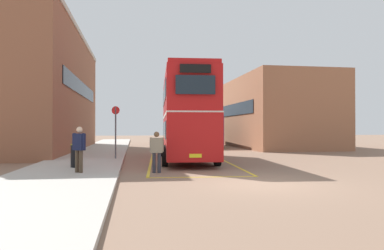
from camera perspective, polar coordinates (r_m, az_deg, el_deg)
The scene contains 11 objects.
ground_plane at distance 25.89m, azimuth -0.25°, elevation -4.47°, with size 135.60×135.60×0.00m, color #846651.
sidewalk_left at distance 28.09m, azimuth -14.27°, elevation -4.00°, with size 4.00×57.60×0.14m, color #B2ADA3.
brick_building_left at distance 31.21m, azimuth -22.02°, elevation 4.86°, with size 5.80×21.26×9.37m.
depot_building_right at distance 37.22m, azimuth 11.69°, elevation 1.73°, with size 7.52×17.85×6.49m.
double_decker_bus at distance 20.28m, azimuth -0.91°, elevation 1.55°, with size 3.22×10.23×4.75m.
single_deck_bus at distance 35.58m, azimuth 1.65°, elevation -0.76°, with size 2.77×8.46×3.02m.
pedestrian_boarding at distance 14.64m, azimuth -5.54°, elevation -3.77°, with size 0.55×0.29×1.64m.
pedestrian_waiting_near at distance 14.11m, azimuth -17.21°, elevation -3.15°, with size 0.51×0.48×1.70m.
litter_bin at distance 16.14m, azimuth -17.66°, elevation -4.57°, with size 0.45×0.45×0.97m.
bus_stop_sign at distance 20.25m, azimuth -11.83°, elevation -0.34°, with size 0.43×0.16×2.84m.
bay_marking_yellow at distance 18.48m, azimuth -0.25°, elevation -6.03°, with size 4.90×12.36×0.01m.
Camera 1 is at (-3.96, -11.13, 1.77)m, focal length 34.19 mm.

